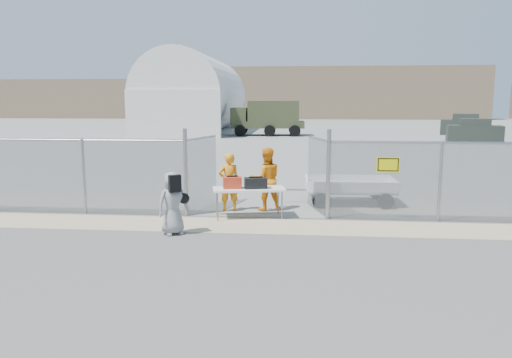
# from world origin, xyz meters

# --- Properties ---
(ground) EXTENTS (160.00, 160.00, 0.00)m
(ground) POSITION_xyz_m (0.00, 0.00, 0.00)
(ground) COLOR #555252
(tarmac_inside) EXTENTS (160.00, 80.00, 0.01)m
(tarmac_inside) POSITION_xyz_m (0.00, 42.00, 0.01)
(tarmac_inside) COLOR gray
(tarmac_inside) RESTS_ON ground
(dirt_strip) EXTENTS (44.00, 1.60, 0.01)m
(dirt_strip) POSITION_xyz_m (0.00, 1.00, 0.01)
(dirt_strip) COLOR tan
(dirt_strip) RESTS_ON ground
(distant_hills) EXTENTS (140.00, 6.00, 9.00)m
(distant_hills) POSITION_xyz_m (5.00, 78.00, 4.50)
(distant_hills) COLOR #7F684F
(distant_hills) RESTS_ON ground
(chain_link_fence) EXTENTS (40.00, 0.20, 2.20)m
(chain_link_fence) POSITION_xyz_m (0.00, 2.00, 1.10)
(chain_link_fence) COLOR gray
(chain_link_fence) RESTS_ON ground
(quonset_hangar) EXTENTS (9.00, 18.00, 8.00)m
(quonset_hangar) POSITION_xyz_m (-10.00, 40.00, 4.00)
(quonset_hangar) COLOR silver
(quonset_hangar) RESTS_ON ground
(folding_table) EXTENTS (2.12, 1.22, 0.85)m
(folding_table) POSITION_xyz_m (-0.20, 1.95, 0.42)
(folding_table) COLOR white
(folding_table) RESTS_ON ground
(orange_bag) EXTENTS (0.56, 0.43, 0.32)m
(orange_bag) POSITION_xyz_m (-0.65, 1.89, 1.01)
(orange_bag) COLOR red
(orange_bag) RESTS_ON folding_table
(black_duffel) EXTENTS (0.68, 0.48, 0.30)m
(black_duffel) POSITION_xyz_m (-0.00, 1.94, 1.00)
(black_duffel) COLOR black
(black_duffel) RESTS_ON folding_table
(security_worker_left) EXTENTS (0.74, 0.61, 1.74)m
(security_worker_left) POSITION_xyz_m (-0.88, 2.76, 0.87)
(security_worker_left) COLOR orange
(security_worker_left) RESTS_ON ground
(security_worker_right) EXTENTS (1.07, 0.93, 1.89)m
(security_worker_right) POSITION_xyz_m (0.22, 2.95, 0.95)
(security_worker_right) COLOR orange
(security_worker_right) RESTS_ON ground
(visitor) EXTENTS (0.91, 0.83, 1.56)m
(visitor) POSITION_xyz_m (-1.87, 0.05, 0.78)
(visitor) COLOR gray
(visitor) RESTS_ON ground
(utility_trailer) EXTENTS (3.69, 1.99, 0.88)m
(utility_trailer) POSITION_xyz_m (2.81, 4.17, 0.44)
(utility_trailer) COLOR white
(utility_trailer) RESTS_ON ground
(military_truck) EXTENTS (6.85, 2.81, 3.21)m
(military_truck) POSITION_xyz_m (-2.02, 34.90, 1.61)
(military_truck) COLOR #3B4226
(military_truck) RESTS_ON ground
(parked_vehicle_near) EXTENTS (4.26, 2.47, 1.82)m
(parked_vehicle_near) POSITION_xyz_m (14.59, 28.71, 0.91)
(parked_vehicle_near) COLOR #282F29
(parked_vehicle_near) RESTS_ON ground
(parked_vehicle_mid) EXTENTS (4.72, 3.13, 1.96)m
(parked_vehicle_mid) POSITION_xyz_m (16.51, 37.22, 0.98)
(parked_vehicle_mid) COLOR #282F29
(parked_vehicle_mid) RESTS_ON ground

